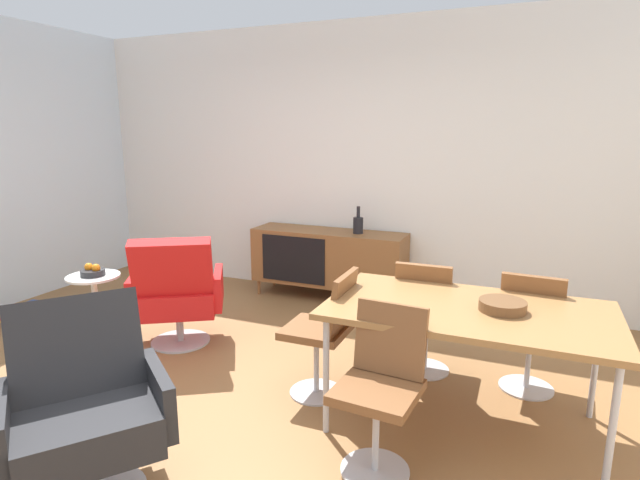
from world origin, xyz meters
name	(u,v)px	position (x,y,z in m)	size (l,w,h in m)	color
ground_plane	(228,411)	(0.00, 0.00, 0.00)	(8.32, 8.32, 0.00)	olive
wall_back	(362,163)	(0.00, 2.60, 1.40)	(6.80, 0.12, 2.80)	white
sideboard	(328,257)	(-0.25, 2.30, 0.44)	(1.60, 0.45, 0.72)	brown
vase_cobalt	(358,224)	(0.07, 2.30, 0.81)	(0.10, 0.10, 0.27)	black
dining_table	(468,314)	(1.37, 0.43, 0.70)	(1.60, 0.90, 0.74)	olive
wooden_bowl_on_table	(503,306)	(1.55, 0.45, 0.77)	(0.26, 0.26, 0.06)	brown
dining_chair_near_window	(325,329)	(0.48, 0.43, 0.47)	(0.43, 0.40, 0.86)	brown
dining_chair_back_left	(425,312)	(1.02, 0.99, 0.47)	(0.41, 0.43, 0.86)	brown
dining_chair_front_left	(381,383)	(1.03, -0.13, 0.47)	(0.43, 0.45, 0.86)	brown
dining_chair_back_right	(531,327)	(1.72, 0.99, 0.47)	(0.43, 0.45, 0.86)	brown
lounge_chair_red	(177,291)	(-0.92, 0.70, 0.47)	(0.89, 0.88, 0.95)	red
armchair_black_shell	(85,403)	(-0.22, -0.87, 0.47)	(0.90, 0.91, 0.95)	#262628
side_table_round	(95,298)	(-1.75, 0.64, 0.32)	(0.44, 0.44, 0.52)	white
fruit_bowl	(93,271)	(-1.75, 0.64, 0.56)	(0.20, 0.20, 0.11)	#262628
magazine_stack	(30,314)	(-2.54, 0.60, 0.07)	(0.33, 0.40, 0.14)	#3F7F4C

